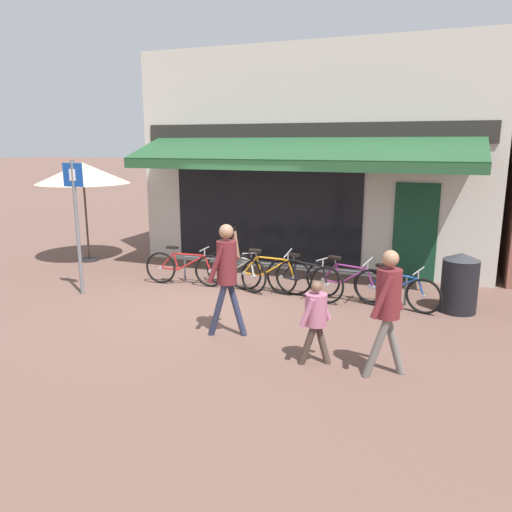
{
  "coord_description": "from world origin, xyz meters",
  "views": [
    {
      "loc": [
        3.95,
        -8.14,
        2.9
      ],
      "look_at": [
        1.05,
        -0.49,
        1.05
      ],
      "focal_mm": 35.0,
      "sensor_mm": 36.0,
      "label": 1
    }
  ],
  "objects_px": {
    "pedestrian_child": "(316,315)",
    "bicycle_purple": "(347,282)",
    "bicycle_black": "(303,279)",
    "parking_sign": "(76,214)",
    "pedestrian_second_adult": "(388,300)",
    "litter_bin": "(460,282)",
    "bicycle_red": "(185,268)",
    "bicycle_blue": "(395,289)",
    "bicycle_silver": "(235,271)",
    "bicycle_orange": "(268,274)",
    "cafe_parasol": "(83,173)",
    "pedestrian_adult": "(227,267)"
  },
  "relations": [
    {
      "from": "pedestrian_child",
      "to": "bicycle_purple",
      "type": "bearing_deg",
      "value": 94.9
    },
    {
      "from": "bicycle_black",
      "to": "parking_sign",
      "type": "height_order",
      "value": "parking_sign"
    },
    {
      "from": "pedestrian_second_adult",
      "to": "litter_bin",
      "type": "bearing_deg",
      "value": 62.22
    },
    {
      "from": "bicycle_red",
      "to": "bicycle_blue",
      "type": "relative_size",
      "value": 1.1
    },
    {
      "from": "bicycle_red",
      "to": "bicycle_silver",
      "type": "relative_size",
      "value": 1.08
    },
    {
      "from": "bicycle_purple",
      "to": "bicycle_blue",
      "type": "relative_size",
      "value": 1.06
    },
    {
      "from": "bicycle_red",
      "to": "bicycle_orange",
      "type": "height_order",
      "value": "bicycle_orange"
    },
    {
      "from": "bicycle_silver",
      "to": "cafe_parasol",
      "type": "height_order",
      "value": "cafe_parasol"
    },
    {
      "from": "bicycle_black",
      "to": "pedestrian_adult",
      "type": "bearing_deg",
      "value": -89.81
    },
    {
      "from": "bicycle_blue",
      "to": "pedestrian_adult",
      "type": "bearing_deg",
      "value": -118.58
    },
    {
      "from": "bicycle_silver",
      "to": "bicycle_black",
      "type": "bearing_deg",
      "value": 13.77
    },
    {
      "from": "bicycle_orange",
      "to": "parking_sign",
      "type": "height_order",
      "value": "parking_sign"
    },
    {
      "from": "bicycle_black",
      "to": "bicycle_silver",
      "type": "bearing_deg",
      "value": -172.75
    },
    {
      "from": "bicycle_black",
      "to": "cafe_parasol",
      "type": "xyz_separation_m",
      "value": [
        -5.91,
        1.11,
        1.81
      ]
    },
    {
      "from": "cafe_parasol",
      "to": "bicycle_orange",
      "type": "bearing_deg",
      "value": -11.32
    },
    {
      "from": "bicycle_blue",
      "to": "parking_sign",
      "type": "height_order",
      "value": "parking_sign"
    },
    {
      "from": "bicycle_red",
      "to": "pedestrian_adult",
      "type": "bearing_deg",
      "value": -55.47
    },
    {
      "from": "bicycle_silver",
      "to": "parking_sign",
      "type": "distance_m",
      "value": 3.27
    },
    {
      "from": "bicycle_red",
      "to": "bicycle_orange",
      "type": "distance_m",
      "value": 1.83
    },
    {
      "from": "litter_bin",
      "to": "bicycle_black",
      "type": "bearing_deg",
      "value": -175.39
    },
    {
      "from": "bicycle_purple",
      "to": "bicycle_red",
      "type": "bearing_deg",
      "value": -167.53
    },
    {
      "from": "pedestrian_second_adult",
      "to": "bicycle_blue",
      "type": "bearing_deg",
      "value": 82.15
    },
    {
      "from": "pedestrian_adult",
      "to": "cafe_parasol",
      "type": "bearing_deg",
      "value": 148.15
    },
    {
      "from": "bicycle_blue",
      "to": "pedestrian_child",
      "type": "bearing_deg",
      "value": -88.6
    },
    {
      "from": "bicycle_orange",
      "to": "pedestrian_child",
      "type": "distance_m",
      "value": 3.29
    },
    {
      "from": "bicycle_blue",
      "to": "pedestrian_adult",
      "type": "height_order",
      "value": "pedestrian_adult"
    },
    {
      "from": "bicycle_purple",
      "to": "pedestrian_adult",
      "type": "xyz_separation_m",
      "value": [
        -1.41,
        -2.33,
        0.71
      ]
    },
    {
      "from": "pedestrian_second_adult",
      "to": "bicycle_black",
      "type": "bearing_deg",
      "value": 112.76
    },
    {
      "from": "bicycle_blue",
      "to": "bicycle_purple",
      "type": "bearing_deg",
      "value": -168.58
    },
    {
      "from": "pedestrian_child",
      "to": "bicycle_silver",
      "type": "bearing_deg",
      "value": 132.08
    },
    {
      "from": "bicycle_black",
      "to": "litter_bin",
      "type": "distance_m",
      "value": 2.77
    },
    {
      "from": "bicycle_purple",
      "to": "bicycle_blue",
      "type": "xyz_separation_m",
      "value": [
        0.88,
        -0.09,
        -0.03
      ]
    },
    {
      "from": "bicycle_black",
      "to": "parking_sign",
      "type": "relative_size",
      "value": 0.64
    },
    {
      "from": "bicycle_orange",
      "to": "litter_bin",
      "type": "height_order",
      "value": "litter_bin"
    },
    {
      "from": "bicycle_purple",
      "to": "parking_sign",
      "type": "bearing_deg",
      "value": -153.27
    },
    {
      "from": "bicycle_orange",
      "to": "pedestrian_adult",
      "type": "height_order",
      "value": "pedestrian_adult"
    },
    {
      "from": "bicycle_black",
      "to": "bicycle_blue",
      "type": "height_order",
      "value": "bicycle_black"
    },
    {
      "from": "litter_bin",
      "to": "cafe_parasol",
      "type": "distance_m",
      "value": 8.87
    },
    {
      "from": "bicycle_red",
      "to": "pedestrian_child",
      "type": "distance_m",
      "value": 4.47
    },
    {
      "from": "litter_bin",
      "to": "parking_sign",
      "type": "bearing_deg",
      "value": -167.71
    },
    {
      "from": "bicycle_blue",
      "to": "pedestrian_child",
      "type": "xyz_separation_m",
      "value": [
        -0.77,
        -2.77,
        0.34
      ]
    },
    {
      "from": "pedestrian_second_adult",
      "to": "cafe_parasol",
      "type": "height_order",
      "value": "cafe_parasol"
    },
    {
      "from": "bicycle_red",
      "to": "pedestrian_child",
      "type": "xyz_separation_m",
      "value": [
        3.49,
        -2.77,
        0.33
      ]
    },
    {
      "from": "bicycle_orange",
      "to": "parking_sign",
      "type": "bearing_deg",
      "value": -159.16
    },
    {
      "from": "bicycle_orange",
      "to": "bicycle_black",
      "type": "xyz_separation_m",
      "value": [
        0.74,
        -0.08,
        -0.02
      ]
    },
    {
      "from": "pedestrian_adult",
      "to": "cafe_parasol",
      "type": "xyz_separation_m",
      "value": [
        -5.32,
        3.34,
        1.09
      ]
    },
    {
      "from": "bicycle_orange",
      "to": "pedestrian_child",
      "type": "bearing_deg",
      "value": -60.5
    },
    {
      "from": "bicycle_purple",
      "to": "cafe_parasol",
      "type": "relative_size",
      "value": 0.69
    },
    {
      "from": "bicycle_purple",
      "to": "cafe_parasol",
      "type": "xyz_separation_m",
      "value": [
        -6.72,
        1.01,
        1.8
      ]
    },
    {
      "from": "litter_bin",
      "to": "parking_sign",
      "type": "height_order",
      "value": "parking_sign"
    }
  ]
}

